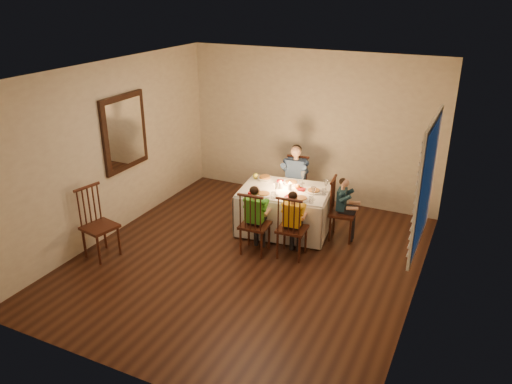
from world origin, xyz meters
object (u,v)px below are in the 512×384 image
at_px(chair_adult, 294,212).
at_px(chair_extra, 104,256).
at_px(child_yellow, 291,255).
at_px(chair_end, 341,238).
at_px(adult, 294,212).
at_px(child_green, 255,251).
at_px(child_teal, 341,238).
at_px(chair_near_left, 255,251).
at_px(dining_table, 285,201).
at_px(chair_near_right, 291,255).
at_px(serving_bowl, 265,179).

bearing_deg(chair_adult, chair_extra, -134.63).
bearing_deg(child_yellow, chair_end, -124.15).
height_order(adult, child_green, adult).
bearing_deg(chair_extra, child_yellow, -52.48).
bearing_deg(chair_adult, child_yellow, -77.53).
height_order(adult, child_teal, adult).
relative_size(chair_near_left, child_yellow, 0.96).
relative_size(dining_table, chair_end, 1.54).
distance_m(chair_near_left, chair_end, 1.37).
xyz_separation_m(dining_table, child_yellow, (0.39, -0.67, -0.50)).
distance_m(adult, child_yellow, 1.46).
height_order(chair_near_right, child_yellow, child_yellow).
bearing_deg(child_yellow, child_teal, -124.15).
bearing_deg(child_yellow, child_green, 9.31).
distance_m(dining_table, serving_bowl, 0.53).
xyz_separation_m(dining_table, chair_near_left, (-0.13, -0.79, -0.50)).
distance_m(chair_adult, child_teal, 1.13).
bearing_deg(child_teal, chair_near_right, 143.03).
xyz_separation_m(chair_near_left, child_teal, (1.01, 0.94, 0.00)).
xyz_separation_m(chair_near_right, serving_bowl, (-0.82, 0.88, 0.73)).
bearing_deg(adult, chair_end, -36.75).
xyz_separation_m(dining_table, chair_adult, (-0.11, 0.70, -0.50)).
bearing_deg(chair_near_left, chair_end, -140.58).
height_order(chair_near_right, adult, adult).
xyz_separation_m(chair_near_left, child_green, (-0.00, 0.00, 0.00)).
relative_size(dining_table, chair_adult, 1.54).
xyz_separation_m(child_green, serving_bowl, (-0.30, 0.99, 0.73)).
bearing_deg(chair_near_left, chair_adult, -94.37).
distance_m(chair_near_right, child_yellow, 0.00).
distance_m(chair_end, child_teal, 0.00).
height_order(chair_near_left, serving_bowl, serving_bowl).
relative_size(chair_end, adult, 0.81).
bearing_deg(child_green, serving_bowl, -76.50).
bearing_deg(serving_bowl, chair_adult, 56.62).
xyz_separation_m(dining_table, chair_near_right, (0.39, -0.67, -0.50)).
bearing_deg(chair_adult, serving_bowl, -130.92).
height_order(chair_adult, child_green, child_green).
bearing_deg(child_green, chair_extra, 25.32).
bearing_deg(chair_extra, dining_table, -35.94).
relative_size(chair_near_left, serving_bowl, 4.36).
relative_size(chair_near_right, chair_extra, 0.93).
xyz_separation_m(dining_table, chair_end, (0.88, 0.14, -0.50)).
bearing_deg(chair_near_right, child_yellow, 180.00).
bearing_deg(chair_near_right, chair_extra, 22.25).
bearing_deg(serving_bowl, child_yellow, -46.70).
relative_size(child_green, child_teal, 1.06).
bearing_deg(serving_bowl, child_teal, -2.45).
relative_size(chair_near_left, adult, 0.81).
height_order(dining_table, chair_end, dining_table).
bearing_deg(chair_near_left, chair_extra, 25.32).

